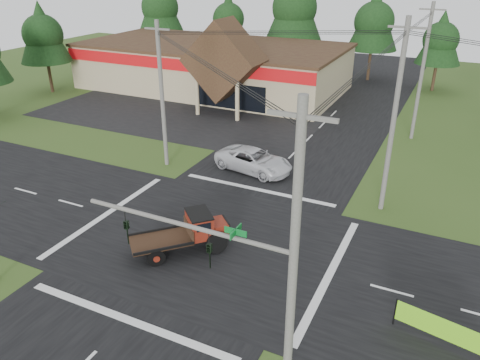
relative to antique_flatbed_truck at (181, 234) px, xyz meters
The scene contains 19 objects.
ground 1.96m from the antique_flatbed_truck, 63.68° to the left, with size 120.00×120.00×0.00m, color #334F1C.
road_ns 1.96m from the antique_flatbed_truck, 63.68° to the left, with size 12.00×120.00×0.02m, color black.
road_ew 1.95m from the antique_flatbed_truck, 63.68° to the left, with size 120.00×12.00×0.02m, color black.
parking_apron 24.42m from the antique_flatbed_truck, 122.97° to the left, with size 28.00×14.00×0.02m, color black.
cvs_building 34.50m from the antique_flatbed_truck, 115.77° to the left, with size 30.40×18.20×9.19m.
traffic_signal_mast 9.51m from the antique_flatbed_truck, 42.69° to the right, with size 8.12×0.24×7.00m.
utility_pole_nr 11.17m from the antique_flatbed_truck, 36.27° to the right, with size 2.00×0.30×11.00m.
utility_pole_nw 12.69m from the antique_flatbed_truck, 127.55° to the left, with size 2.00×0.30×10.50m.
utility_pole_ne 13.74m from the antique_flatbed_truck, 47.33° to the left, with size 2.00×0.30×11.50m.
utility_pole_n 25.46m from the antique_flatbed_truck, 69.60° to the left, with size 2.00×0.30×11.20m.
tree_row_a 51.23m from the antique_flatbed_truck, 125.22° to the left, with size 6.72×6.72×12.12m.
tree_row_b 47.88m from the antique_flatbed_truck, 113.92° to the left, with size 5.60×5.60×10.10m.
tree_row_c 44.13m from the antique_flatbed_truck, 102.32° to the left, with size 7.28×7.28×13.13m.
tree_row_d 43.92m from the antique_flatbed_truck, 89.05° to the left, with size 6.16×6.16×11.11m.
tree_row_e 42.66m from the antique_flatbed_truck, 78.12° to the left, with size 5.04×5.04×9.09m.
tree_side_w 38.35m from the antique_flatbed_truck, 145.54° to the left, with size 5.60×5.60×10.10m.
antique_flatbed_truck is the anchor object (origin of this frame).
roadside_banner 13.10m from the antique_flatbed_truck, ahead, with size 3.96×0.12×1.35m, color #75D31C, non-canonical shape.
white_pickup 11.30m from the antique_flatbed_truck, 94.25° to the left, with size 2.69×5.83×1.62m, color silver.
Camera 1 is at (11.21, -19.01, 14.22)m, focal length 35.00 mm.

